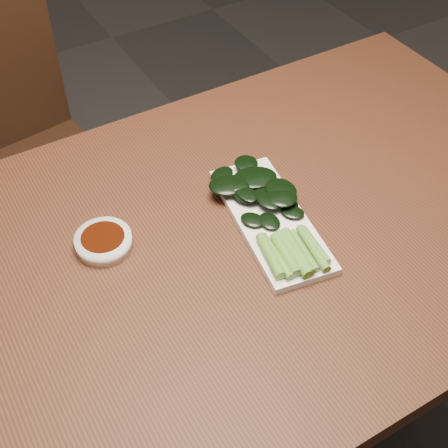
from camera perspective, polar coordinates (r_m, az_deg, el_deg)
ground at (r=1.69m, az=-0.07°, el=-18.95°), size 6.00×6.00×0.00m
table at (r=1.11m, az=-0.10°, el=-3.97°), size 1.40×0.80×0.75m
chair_far at (r=1.72m, az=-18.38°, el=5.98°), size 0.47×0.47×0.89m
sauce_bowl at (r=1.06m, az=-10.96°, el=-1.57°), size 0.09×0.09×0.02m
serving_plate at (r=1.08m, az=4.27°, el=0.41°), size 0.16×0.31×0.01m
gai_lan at (r=1.07m, az=4.07°, el=1.18°), size 0.14×0.31×0.02m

